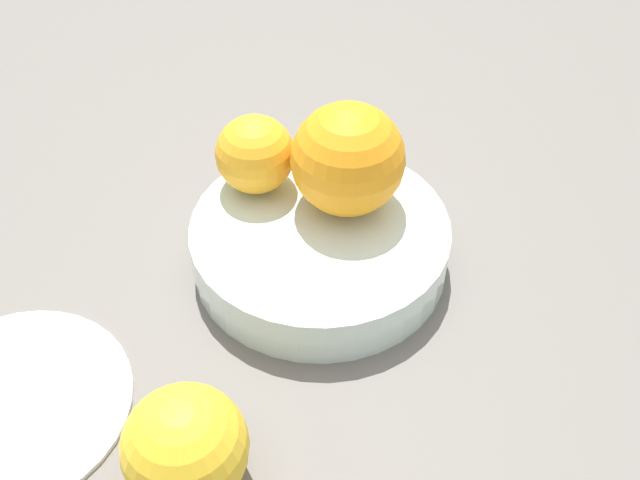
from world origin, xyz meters
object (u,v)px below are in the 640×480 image
Objects in this scene: fruit_bowl at (320,245)px; orange_loose_0 at (185,447)px; orange_in_bowl_1 at (255,154)px; side_plate at (12,403)px; orange_in_bowl_0 at (348,159)px.

orange_loose_0 is (4.87, 19.38, 1.87)cm from fruit_bowl.
orange_in_bowl_1 is 0.82× the size of orange_loose_0.
orange_loose_0 is at bearing 166.66° from side_plate.
orange_in_bowl_0 is 28.53cm from side_plate.
fruit_bowl is 24.35cm from side_plate.
orange_in_bowl_1 reaches higher than side_plate.
fruit_bowl is 2.62× the size of orange_loose_0.
side_plate is (18.07, 16.25, -1.48)cm from fruit_bowl.
orange_in_bowl_0 is 23.57cm from orange_loose_0.
side_plate is (19.70, 19.08, -7.86)cm from orange_in_bowl_0.
orange_in_bowl_1 is 0.39× the size of side_plate.
orange_loose_0 reaches higher than fruit_bowl.
fruit_bowl is at bearing -138.03° from side_plate.
fruit_bowl reaches higher than side_plate.
fruit_bowl is at bearing -104.10° from orange_loose_0.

